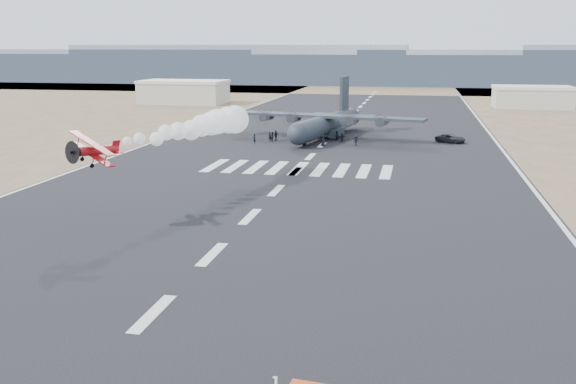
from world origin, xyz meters
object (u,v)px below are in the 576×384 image
(crew_d, at_px, (276,135))
(hangar_right, at_px, (532,97))
(crew_a, at_px, (270,136))
(crew_b, at_px, (273,137))
(crew_h, at_px, (337,136))
(support_vehicle, at_px, (451,138))
(crew_c, at_px, (356,141))
(crew_f, at_px, (342,137))
(transport_aircraft, at_px, (326,123))
(crew_e, at_px, (323,141))
(crew_g, at_px, (254,139))
(hangar_left, at_px, (184,92))
(aerobatic_biplane, at_px, (94,150))

(crew_d, bearing_deg, hangar_right, 169.71)
(crew_a, distance_m, crew_d, 1.34)
(crew_b, bearing_deg, crew_h, -56.66)
(support_vehicle, distance_m, crew_c, 17.32)
(crew_c, relative_size, crew_f, 1.13)
(hangar_right, relative_size, crew_h, 11.86)
(crew_c, bearing_deg, support_vehicle, -17.55)
(transport_aircraft, relative_size, crew_f, 23.43)
(crew_b, bearing_deg, crew_e, -92.77)
(crew_c, bearing_deg, crew_b, 129.87)
(crew_a, relative_size, crew_b, 1.04)
(hangar_right, bearing_deg, crew_h, -121.30)
(crew_a, height_order, crew_f, crew_a)
(crew_g, bearing_deg, crew_h, 121.52)
(support_vehicle, bearing_deg, hangar_left, 75.02)
(crew_b, relative_size, crew_c, 0.94)
(crew_c, relative_size, crew_g, 1.03)
(crew_a, bearing_deg, support_vehicle, -47.47)
(crew_f, bearing_deg, crew_e, 33.45)
(crew_g, bearing_deg, crew_d, 152.83)
(crew_a, relative_size, crew_c, 0.98)
(support_vehicle, relative_size, crew_g, 3.00)
(hangar_left, xyz_separation_m, crew_e, (52.34, -74.22, -2.47))
(hangar_right, distance_m, crew_e, 91.46)
(hangar_left, height_order, crew_e, hangar_left)
(crew_e, bearing_deg, aerobatic_biplane, -69.51)
(hangar_left, height_order, hangar_right, hangar_left)
(crew_a, bearing_deg, crew_b, -49.56)
(crew_b, bearing_deg, hangar_left, 49.84)
(support_vehicle, distance_m, crew_a, 31.61)
(hangar_left, relative_size, aerobatic_biplane, 4.39)
(crew_a, xyz_separation_m, crew_d, (0.84, 1.04, 0.07))
(crew_a, xyz_separation_m, crew_f, (12.51, 2.30, -0.09))
(crew_a, bearing_deg, hangar_left, 64.63)
(aerobatic_biplane, xyz_separation_m, crew_e, (13.36, 52.84, -6.20))
(transport_aircraft, bearing_deg, crew_g, -126.81)
(transport_aircraft, xyz_separation_m, crew_a, (-9.09, -6.72, -1.88))
(hangar_left, relative_size, support_vehicle, 4.73)
(crew_d, bearing_deg, aerobatic_biplane, 21.88)
(aerobatic_biplane, xyz_separation_m, crew_h, (14.87, 59.47, -6.28))
(transport_aircraft, distance_m, support_vehicle, 22.32)
(hangar_right, height_order, transport_aircraft, transport_aircraft)
(crew_a, bearing_deg, transport_aircraft, -19.85)
(crew_a, bearing_deg, crew_g, -179.06)
(hangar_right, bearing_deg, crew_e, -119.96)
(crew_a, distance_m, crew_g, 3.77)
(hangar_left, bearing_deg, crew_f, -51.22)
(aerobatic_biplane, bearing_deg, crew_d, 98.30)
(crew_b, distance_m, crew_c, 15.08)
(crew_a, relative_size, crew_d, 0.93)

